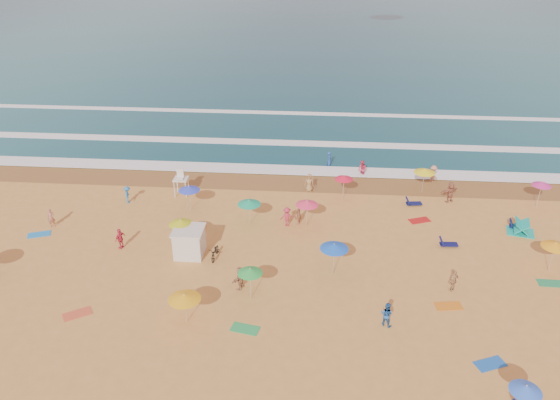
{
  "coord_description": "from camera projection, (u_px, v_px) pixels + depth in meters",
  "views": [
    {
      "loc": [
        3.46,
        -32.98,
        22.01
      ],
      "look_at": [
        0.42,
        6.0,
        1.5
      ],
      "focal_mm": 35.0,
      "sensor_mm": 36.0,
      "label": 1
    }
  ],
  "objects": [
    {
      "name": "lifeguard_stand",
      "position": [
        181.0,
        184.0,
        47.8
      ],
      "size": [
        1.2,
        1.2,
        2.1
      ],
      "primitive_type": null,
      "color": "white",
      "rests_on": "ground"
    },
    {
      "name": "surf_foam",
      "position": [
        287.0,
        145.0,
        58.36
      ],
      "size": [
        200.0,
        18.7,
        0.05
      ],
      "color": "white",
      "rests_on": "ground"
    },
    {
      "name": "ocean",
      "position": [
        307.0,
        33.0,
        113.74
      ],
      "size": [
        220.0,
        140.0,
        0.18
      ],
      "primitive_type": "cube",
      "color": "#0C4756",
      "rests_on": "ground"
    },
    {
      "name": "beach_umbrellas",
      "position": [
        284.0,
        226.0,
        39.3
      ],
      "size": [
        67.06,
        27.17,
        0.75
      ],
      "color": "yellow",
      "rests_on": "ground"
    },
    {
      "name": "wet_sand",
      "position": [
        281.0,
        182.0,
        50.61
      ],
      "size": [
        220.0,
        220.0,
        0.0
      ],
      "primitive_type": "plane",
      "color": "olive",
      "rests_on": "ground"
    },
    {
      "name": "loungers",
      "position": [
        347.0,
        285.0,
        36.25
      ],
      "size": [
        43.0,
        22.44,
        0.34
      ],
      "color": "#0E1B47",
      "rests_on": "ground"
    },
    {
      "name": "cabana",
      "position": [
        189.0,
        243.0,
        39.35
      ],
      "size": [
        2.0,
        2.0,
        2.0
      ],
      "primitive_type": "cube",
      "color": "silver",
      "rests_on": "ground"
    },
    {
      "name": "ground",
      "position": [
        268.0,
        256.0,
        39.58
      ],
      "size": [
        220.0,
        220.0,
        0.0
      ],
      "primitive_type": "plane",
      "color": "gold",
      "rests_on": "ground"
    },
    {
      "name": "beachgoers",
      "position": [
        280.0,
        220.0,
        42.64
      ],
      "size": [
        42.85,
        28.44,
        2.14
      ],
      "color": "#B67054",
      "rests_on": "ground"
    },
    {
      "name": "bicycle",
      "position": [
        215.0,
        252.0,
        39.19
      ],
      "size": [
        0.74,
        1.88,
        0.97
      ],
      "primitive_type": "imported",
      "rotation": [
        0.0,
        0.0,
        -0.06
      ],
      "color": "black",
      "rests_on": "ground"
    },
    {
      "name": "towels",
      "position": [
        295.0,
        272.0,
        37.8
      ],
      "size": [
        56.72,
        19.44,
        0.03
      ],
      "color": "red",
      "rests_on": "ground"
    },
    {
      "name": "cabana_roof",
      "position": [
        188.0,
        230.0,
        38.86
      ],
      "size": [
        2.2,
        2.2,
        0.12
      ],
      "primitive_type": "cube",
      "color": "silver",
      "rests_on": "cabana"
    }
  ]
}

